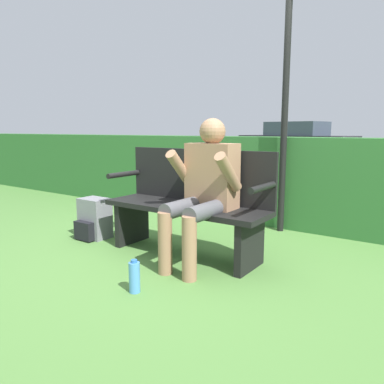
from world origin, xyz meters
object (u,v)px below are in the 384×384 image
signpost (286,75)px  parked_car (296,141)px  person_seated (205,185)px  backpack (94,219)px  water_bottle (134,277)px  park_bench (189,203)px

signpost → parked_car: 11.72m
signpost → parked_car: bearing=109.0°
person_seated → signpost: 1.66m
backpack → water_bottle: size_ratio=1.77×
person_seated → parked_car: bearing=106.5°
person_seated → water_bottle: (-0.07, -0.76, -0.55)m
park_bench → parked_car: (-3.41, 12.22, 0.20)m
park_bench → signpost: signpost is taller
backpack → parked_car: parked_car is taller
person_seated → parked_car: 12.89m
person_seated → water_bottle: 0.94m
park_bench → backpack: park_bench is taller
person_seated → water_bottle: person_seated is taller
park_bench → water_bottle: bearing=-78.7°
backpack → parked_car: 12.63m
person_seated → backpack: (-1.33, -0.04, -0.47)m
park_bench → parked_car: size_ratio=0.32×
park_bench → water_bottle: park_bench is taller
park_bench → person_seated: 0.35m
signpost → parked_car: signpost is taller
person_seated → backpack: person_seated is taller
backpack → signpost: signpost is taller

